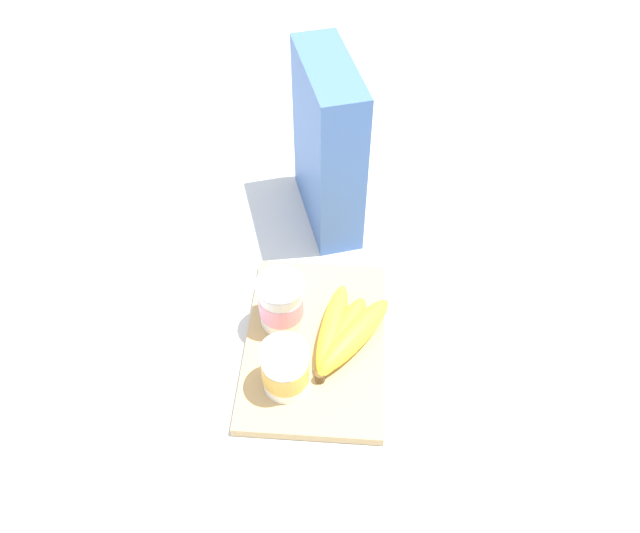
# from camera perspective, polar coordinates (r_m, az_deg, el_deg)

# --- Properties ---
(ground_plane) EXTENTS (2.40, 2.40, 0.00)m
(ground_plane) POSITION_cam_1_polar(r_m,az_deg,el_deg) (0.93, -0.44, -7.38)
(ground_plane) COLOR silver
(cutting_board) EXTENTS (0.30, 0.20, 0.02)m
(cutting_board) POSITION_cam_1_polar(r_m,az_deg,el_deg) (0.93, -0.44, -7.10)
(cutting_board) COLOR tan
(cutting_board) RESTS_ON ground_plane
(cereal_box) EXTENTS (0.21, 0.13, 0.29)m
(cereal_box) POSITION_cam_1_polar(r_m,az_deg,el_deg) (1.02, 0.60, 10.96)
(cereal_box) COLOR #4770B7
(cereal_box) RESTS_ON ground_plane
(yogurt_cup_front) EXTENTS (0.07, 0.07, 0.08)m
(yogurt_cup_front) POSITION_cam_1_polar(r_m,az_deg,el_deg) (0.85, -3.22, -9.36)
(yogurt_cup_front) COLOR white
(yogurt_cup_front) RESTS_ON cutting_board
(yogurt_cup_back) EXTENTS (0.07, 0.07, 0.09)m
(yogurt_cup_back) POSITION_cam_1_polar(r_m,az_deg,el_deg) (0.91, -3.59, -3.36)
(yogurt_cup_back) COLOR white
(yogurt_cup_back) RESTS_ON cutting_board
(banana_bunch) EXTENTS (0.17, 0.12, 0.04)m
(banana_bunch) POSITION_cam_1_polar(r_m,az_deg,el_deg) (0.91, 2.24, -6.10)
(banana_bunch) COLOR yellow
(banana_bunch) RESTS_ON cutting_board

